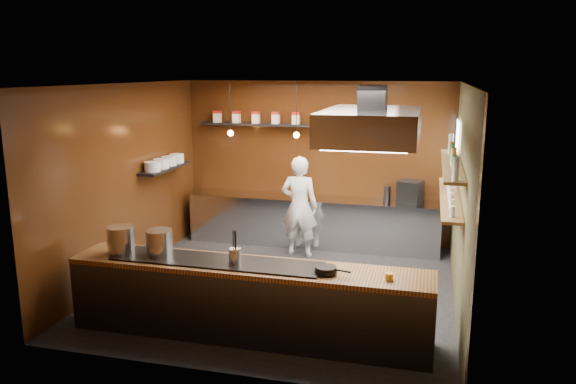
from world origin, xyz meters
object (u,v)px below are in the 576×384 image
(extractor_hood, at_px, (372,125))
(stockpot_small, at_px, (159,242))
(stockpot_large, at_px, (121,239))
(espresso_machine, at_px, (410,192))
(chef, at_px, (299,206))

(extractor_hood, bearing_deg, stockpot_small, -154.77)
(stockpot_large, distance_m, espresso_machine, 5.14)
(extractor_hood, relative_size, chef, 1.14)
(extractor_hood, xyz_separation_m, stockpot_small, (-2.47, -1.16, -1.41))
(stockpot_small, relative_size, espresso_machine, 0.86)
(stockpot_large, xyz_separation_m, chef, (1.57, 3.14, -0.22))
(stockpot_large, height_order, chef, chef)
(espresso_machine, bearing_deg, chef, -142.28)
(extractor_hood, relative_size, stockpot_small, 6.01)
(stockpot_large, bearing_deg, chef, 63.39)
(stockpot_large, distance_m, stockpot_small, 0.51)
(extractor_hood, height_order, espresso_machine, extractor_hood)
(extractor_hood, distance_m, espresso_machine, 3.03)
(chef, bearing_deg, stockpot_large, 64.68)
(extractor_hood, height_order, stockpot_small, extractor_hood)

